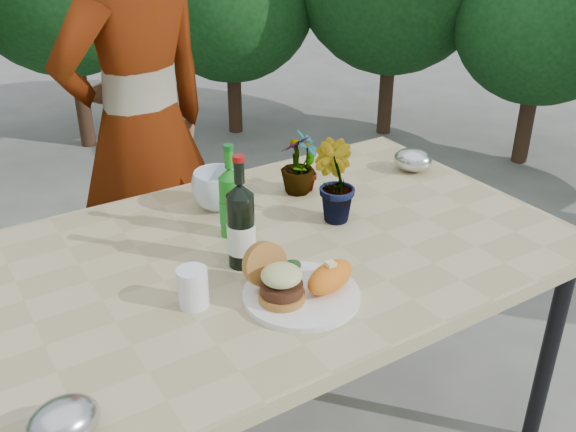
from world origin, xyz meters
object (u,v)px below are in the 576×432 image
person (143,131)px  dinner_plate (301,295)px  wine_bottle (241,226)px  patio_table (272,265)px

person → dinner_plate: bearing=73.4°
wine_bottle → person: size_ratio=0.18×
wine_bottle → person: person is taller
patio_table → person: size_ratio=0.93×
patio_table → person: person is taller
patio_table → dinner_plate: bearing=-104.9°
patio_table → dinner_plate: (-0.06, -0.24, 0.06)m
patio_table → person: bearing=95.0°
patio_table → person: 0.78m
patio_table → wine_bottle: 0.20m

